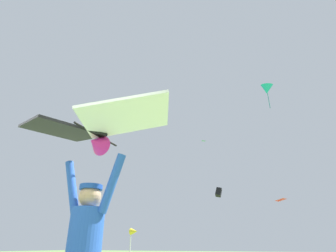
# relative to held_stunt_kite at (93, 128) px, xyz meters

# --- Properties ---
(held_stunt_kite) EXTENTS (2.06, 1.13, 0.43)m
(held_stunt_kite) POSITION_rel_held_stunt_kite_xyz_m (0.00, 0.00, 0.00)
(held_stunt_kite) COLOR black
(distant_kite_green_overhead_distant) EXTENTS (0.63, 0.62, 0.21)m
(distant_kite_green_overhead_distant) POSITION_rel_held_stunt_kite_xyz_m (-10.18, 34.24, 13.45)
(distant_kite_green_overhead_distant) COLOR green
(distant_kite_teal_mid_right) EXTENTS (1.49, 1.56, 2.78)m
(distant_kite_teal_mid_right) POSITION_rel_held_stunt_kite_xyz_m (0.63, 22.60, 13.04)
(distant_kite_teal_mid_right) COLOR #19B2AD
(distant_kite_red_high_right) EXTENTS (1.10, 1.11, 0.30)m
(distant_kite_red_high_right) POSITION_rel_held_stunt_kite_xyz_m (0.05, 24.11, 2.57)
(distant_kite_red_high_right) COLOR red
(distant_kite_black_far_center) EXTENTS (0.77, 0.92, 1.11)m
(distant_kite_black_far_center) POSITION_rel_held_stunt_kite_xyz_m (-6.12, 26.15, 4.03)
(distant_kite_black_far_center) COLOR black
(marker_flag) EXTENTS (0.30, 0.24, 1.63)m
(marker_flag) POSITION_rel_held_stunt_kite_xyz_m (-3.86, 6.76, -0.83)
(marker_flag) COLOR silver
(marker_flag) RESTS_ON ground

